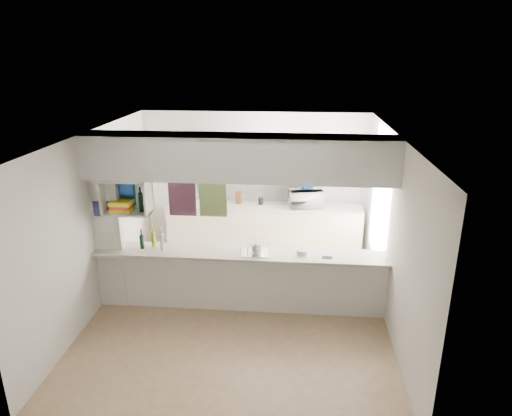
# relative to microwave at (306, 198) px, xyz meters

# --- Properties ---
(floor) EXTENTS (4.80, 4.80, 0.00)m
(floor) POSITION_rel_microwave_xyz_m (-0.96, -2.10, -1.09)
(floor) COLOR #8F6E53
(floor) RESTS_ON ground
(ceiling) EXTENTS (4.80, 4.80, 0.00)m
(ceiling) POSITION_rel_microwave_xyz_m (-0.96, -2.10, 1.51)
(ceiling) COLOR white
(ceiling) RESTS_ON wall_back
(wall_back) EXTENTS (4.20, 0.00, 4.20)m
(wall_back) POSITION_rel_microwave_xyz_m (-0.96, 0.30, 0.21)
(wall_back) COLOR silver
(wall_back) RESTS_ON floor
(wall_left) EXTENTS (0.00, 4.80, 4.80)m
(wall_left) POSITION_rel_microwave_xyz_m (-3.06, -2.10, 0.21)
(wall_left) COLOR silver
(wall_left) RESTS_ON floor
(wall_right) EXTENTS (0.00, 4.80, 4.80)m
(wall_right) POSITION_rel_microwave_xyz_m (1.14, -2.10, 0.21)
(wall_right) COLOR silver
(wall_right) RESTS_ON floor
(servery_partition) EXTENTS (4.20, 0.50, 2.60)m
(servery_partition) POSITION_rel_microwave_xyz_m (-1.13, -2.10, 0.57)
(servery_partition) COLOR silver
(servery_partition) RESTS_ON floor
(cubby_shelf) EXTENTS (0.65, 0.35, 0.50)m
(cubby_shelf) POSITION_rel_microwave_xyz_m (-2.53, -2.16, 0.62)
(cubby_shelf) COLOR white
(cubby_shelf) RESTS_ON bulkhead
(kitchen_run) EXTENTS (3.60, 0.63, 2.24)m
(kitchen_run) POSITION_rel_microwave_xyz_m (-0.80, 0.04, -0.26)
(kitchen_run) COLOR beige
(kitchen_run) RESTS_ON floor
(microwave) EXTENTS (0.67, 0.52, 0.33)m
(microwave) POSITION_rel_microwave_xyz_m (0.00, 0.00, 0.00)
(microwave) COLOR white
(microwave) RESTS_ON bench_top
(bowl) EXTENTS (0.23, 0.23, 0.06)m
(bowl) POSITION_rel_microwave_xyz_m (0.02, 0.02, 0.19)
(bowl) COLOR navy
(bowl) RESTS_ON microwave
(dish_rack) EXTENTS (0.43, 0.33, 0.22)m
(dish_rack) POSITION_rel_microwave_xyz_m (-0.74, -2.13, -0.08)
(dish_rack) COLOR silver
(dish_rack) RESTS_ON breakfast_bar
(cup) EXTENTS (0.17, 0.17, 0.11)m
(cup) POSITION_rel_microwave_xyz_m (-0.71, -2.15, -0.10)
(cup) COLOR white
(cup) RESTS_ON dish_rack
(wine_bottles) EXTENTS (0.37, 0.15, 0.33)m
(wine_bottles) POSITION_rel_microwave_xyz_m (-2.23, -2.07, -0.05)
(wine_bottles) COLOR black
(wine_bottles) RESTS_ON breakfast_bar
(plastic_tubs) EXTENTS (0.50, 0.18, 0.08)m
(plastic_tubs) POSITION_rel_microwave_xyz_m (-0.06, -2.11, -0.13)
(plastic_tubs) COLOR silver
(plastic_tubs) RESTS_ON breakfast_bar
(utensil_jar) EXTENTS (0.09, 0.09, 0.13)m
(utensil_jar) POSITION_rel_microwave_xyz_m (-0.83, 0.05, -0.10)
(utensil_jar) COLOR black
(utensil_jar) RESTS_ON bench_top
(knife_block) EXTENTS (0.13, 0.11, 0.22)m
(knife_block) POSITION_rel_microwave_xyz_m (-1.24, 0.08, -0.06)
(knife_block) COLOR brown
(knife_block) RESTS_ON bench_top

